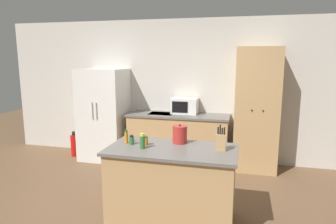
{
  "coord_description": "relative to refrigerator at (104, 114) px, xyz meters",
  "views": [
    {
      "loc": [
        1.07,
        -3.16,
        1.91
      ],
      "look_at": [
        -0.09,
        1.4,
        1.05
      ],
      "focal_mm": 32.0,
      "sensor_mm": 36.0,
      "label": 1
    }
  ],
  "objects": [
    {
      "name": "wall_back",
      "position": [
        1.47,
        0.4,
        0.45
      ],
      "size": [
        7.2,
        0.06,
        2.6
      ],
      "color": "beige",
      "rests_on": "ground_plane"
    },
    {
      "name": "spice_bottle_short_red",
      "position": [
        1.44,
        -1.85,
        0.09
      ],
      "size": [
        0.06,
        0.06,
        0.11
      ],
      "color": "orange",
      "rests_on": "kitchen_island"
    },
    {
      "name": "spice_bottle_green_herb",
      "position": [
        1.45,
        -1.99,
        0.12
      ],
      "size": [
        0.06,
        0.06,
        0.18
      ],
      "color": "#337033",
      "rests_on": "kitchen_island"
    },
    {
      "name": "fire_extinguisher",
      "position": [
        -0.63,
        -0.07,
        -0.63
      ],
      "size": [
        0.13,
        0.13,
        0.49
      ],
      "color": "red",
      "rests_on": "ground_plane"
    },
    {
      "name": "refrigerator",
      "position": [
        0.0,
        0.0,
        0.0
      ],
      "size": [
        0.82,
        0.76,
        1.7
      ],
      "color": "white",
      "rests_on": "ground_plane"
    },
    {
      "name": "microwave",
      "position": [
        1.51,
        0.19,
        0.19
      ],
      "size": [
        0.47,
        0.33,
        0.28
      ],
      "color": "white",
      "rests_on": "back_counter"
    },
    {
      "name": "spice_bottle_amber_oil",
      "position": [
        1.19,
        -1.83,
        0.11
      ],
      "size": [
        0.04,
        0.04,
        0.16
      ],
      "color": "orange",
      "rests_on": "kitchen_island"
    },
    {
      "name": "knife_block",
      "position": [
        2.32,
        -1.84,
        0.14
      ],
      "size": [
        0.11,
        0.06,
        0.29
      ],
      "color": "tan",
      "rests_on": "kitchen_island"
    },
    {
      "name": "kitchen_island",
      "position": [
        1.78,
        -1.89,
        -0.4
      ],
      "size": [
        1.48,
        0.77,
        0.89
      ],
      "color": "tan",
      "rests_on": "ground_plane"
    },
    {
      "name": "spice_bottle_tall_dark",
      "position": [
        1.27,
        -1.86,
        0.09
      ],
      "size": [
        0.06,
        0.06,
        0.11
      ],
      "color": "#337033",
      "rests_on": "kitchen_island"
    },
    {
      "name": "ground_plane",
      "position": [
        1.47,
        -1.93,
        -0.85
      ],
      "size": [
        14.0,
        14.0,
        0.0
      ],
      "primitive_type": "plane",
      "color": "brown"
    },
    {
      "name": "pantry_cabinet",
      "position": [
        2.77,
        0.08,
        0.19
      ],
      "size": [
        0.72,
        0.59,
        2.08
      ],
      "color": "tan",
      "rests_on": "ground_plane"
    },
    {
      "name": "back_counter",
      "position": [
        1.42,
        0.07,
        -0.4
      ],
      "size": [
        1.82,
        0.63,
        0.9
      ],
      "color": "tan",
      "rests_on": "ground_plane"
    },
    {
      "name": "kettle",
      "position": [
        1.82,
        -1.66,
        0.14
      ],
      "size": [
        0.17,
        0.17,
        0.24
      ],
      "color": "#B72D28",
      "rests_on": "kitchen_island"
    }
  ]
}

